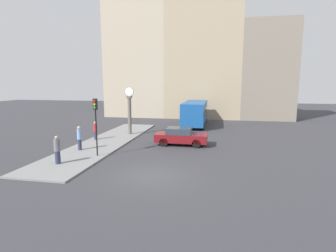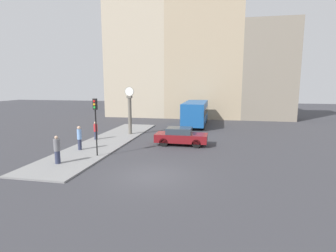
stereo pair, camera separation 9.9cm
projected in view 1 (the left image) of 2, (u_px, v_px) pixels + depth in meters
The scene contains 10 objects.
ground_plane at pixel (152, 176), 14.64m from camera, with size 120.00×120.00×0.00m, color #38383D.
sidewalk_corner at pixel (107, 141), 23.15m from camera, with size 3.91×19.22×0.10m, color gray.
building_row at pixel (191, 61), 39.11m from camera, with size 27.67×5.00×18.57m.
sedan_car at pixel (181, 136), 21.92m from camera, with size 4.31×1.80×1.47m.
bus_distant at pixel (195, 112), 32.15m from camera, with size 2.59×8.35×2.90m.
traffic_light_near at pixel (96, 115), 17.95m from camera, with size 0.26×0.24×4.00m.
street_clock at pixel (130, 111), 25.99m from camera, with size 0.93×0.45×4.70m.
pedestrian_grey_jacket at pixel (57, 150), 16.42m from camera, with size 0.38×0.38×1.79m.
pedestrian_blue_stripe at pixel (79, 138), 19.86m from camera, with size 0.33×0.33×1.83m.
pedestrian_red_top at pixel (95, 130), 23.61m from camera, with size 0.33×0.33×1.63m.
Camera 1 is at (3.55, -13.58, 5.10)m, focal length 28.00 mm.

